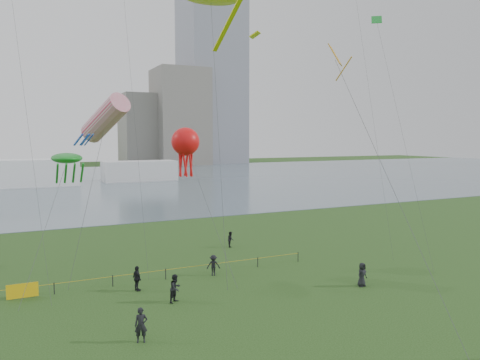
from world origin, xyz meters
name	(u,v)px	position (x,y,z in m)	size (l,w,h in m)	color
ground_plane	(325,354)	(0.00, 0.00, 0.00)	(400.00, 400.00, 0.00)	#1B3912
lake	(80,182)	(0.00, 100.00, 0.02)	(400.00, 120.00, 0.08)	slate
tower	(211,20)	(62.00, 168.00, 60.00)	(24.00, 24.00, 120.00)	slate
building_mid	(180,117)	(46.00, 162.00, 19.00)	(20.00, 20.00, 38.00)	slate
building_low	(142,130)	(32.00, 168.00, 14.00)	(16.00, 18.00, 28.00)	slate
pavilion_left	(26,173)	(-12.00, 95.00, 3.00)	(22.00, 8.00, 6.00)	white
pavilion_right	(139,171)	(14.00, 98.00, 2.50)	(18.00, 7.00, 5.00)	silver
fence	(82,283)	(-9.81, 15.54, 0.55)	(24.07, 0.07, 1.05)	black
spectator_a	(175,288)	(-4.54, 10.41, 0.94)	(0.92, 0.71, 1.88)	black
spectator_b	(213,265)	(0.02, 14.92, 0.82)	(1.06, 0.61, 1.64)	black
spectator_c	(137,279)	(-6.30, 13.79, 0.90)	(1.06, 0.44, 1.80)	black
spectator_d	(362,275)	(8.83, 7.72, 0.88)	(0.86, 0.56, 1.76)	black
spectator_f	(141,325)	(-8.06, 5.35, 0.94)	(0.69, 0.45, 1.88)	black
spectator_g	(231,239)	(5.22, 23.10, 0.78)	(0.76, 0.59, 1.56)	black
kite_windsock	(105,119)	(-7.54, 17.83, 12.32)	(5.00, 5.01, 14.19)	#3F3F42
kite_creature	(67,159)	(-10.39, 17.63, 9.35)	(4.70, 6.52, 9.77)	#3F3F42
kite_octopus	(185,142)	(-1.06, 18.23, 10.49)	(2.59, 8.30, 11.73)	#3F3F42
kite_delta	(340,66)	(5.16, 5.95, 15.40)	(1.58, 11.98, 16.85)	#3F3F42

